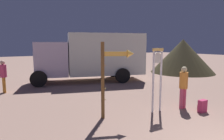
% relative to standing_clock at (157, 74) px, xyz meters
% --- Properties ---
extents(standing_clock, '(0.42, 0.12, 2.20)m').
position_rel_standing_clock_xyz_m(standing_clock, '(0.00, 0.00, 0.00)').
color(standing_clock, white).
rests_on(standing_clock, ground_plane).
extents(arrow_sign, '(1.02, 0.58, 2.40)m').
position_rel_standing_clock_xyz_m(arrow_sign, '(-1.57, 0.32, 0.25)').
color(arrow_sign, brown).
rests_on(arrow_sign, ground_plane).
extents(person_near_clock, '(0.30, 0.30, 1.54)m').
position_rel_standing_clock_xyz_m(person_near_clock, '(1.07, -0.27, -0.46)').
color(person_near_clock, '#C44364').
rests_on(person_near_clock, ground_plane).
extents(backpack, '(0.31, 0.21, 0.43)m').
position_rel_standing_clock_xyz_m(backpack, '(1.29, -0.90, -1.11)').
color(backpack, '#BF305B').
rests_on(backpack, ground_plane).
extents(person_distant, '(0.30, 0.30, 1.58)m').
position_rel_standing_clock_xyz_m(person_distant, '(-4.28, 5.84, -0.45)').
color(person_distant, orange).
rests_on(person_distant, ground_plane).
extents(box_truck_near, '(7.18, 4.36, 2.99)m').
position_rel_standing_clock_xyz_m(box_truck_near, '(0.82, 6.36, 0.31)').
color(box_truck_near, silver).
rests_on(box_truck_near, ground_plane).
extents(dome_tent, '(5.10, 5.10, 2.76)m').
position_rel_standing_clock_xyz_m(dome_tent, '(8.72, 5.75, 0.05)').
color(dome_tent, '#39341D').
rests_on(dome_tent, ground_plane).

